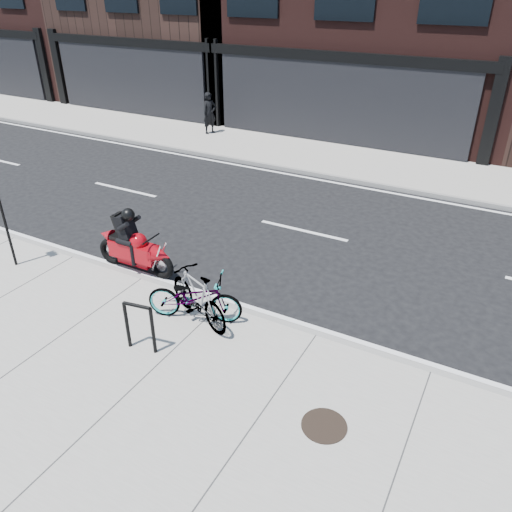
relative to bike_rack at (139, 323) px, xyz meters
The scene contains 10 objects.
ground 3.86m from the bike_rack, 82.81° to the left, with size 120.00×120.00×0.00m, color black.
sidewalk_near 1.45m from the bike_rack, 68.82° to the right, with size 60.00×6.00×0.13m, color gray.
sidewalk_far 11.55m from the bike_rack, 87.63° to the left, with size 60.00×3.50×0.13m, color gray.
bike_rack is the anchor object (origin of this frame).
bicycle_front 1.21m from the bike_rack, 75.62° to the left, with size 0.62×1.79×0.94m, color gray.
bicycle_rear 1.23m from the bike_rack, 72.03° to the left, with size 0.48×1.71×1.03m, color gray.
motorcycle 2.89m from the bike_rack, 131.09° to the left, with size 2.01×0.43×1.50m.
pedestrian 13.66m from the bike_rack, 118.21° to the left, with size 0.59×0.39×1.62m, color black.
manhole_cover 3.42m from the bike_rack, ahead, with size 0.66×0.66×0.01m, color black.
sign_post 4.52m from the bike_rack, 168.09° to the left, with size 0.29×0.10×2.17m.
Camera 1 is at (4.44, -8.74, 5.71)m, focal length 35.00 mm.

